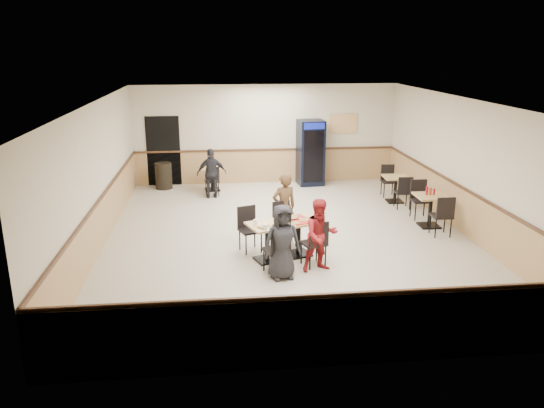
{
  "coord_description": "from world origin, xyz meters",
  "views": [
    {
      "loc": [
        -1.55,
        -11.02,
        4.1
      ],
      "look_at": [
        -0.4,
        -0.5,
        0.93
      ],
      "focal_mm": 35.0,
      "sensor_mm": 36.0,
      "label": 1
    }
  ],
  "objects": [
    {
      "name": "side_table_near_chair_south",
      "position": [
        3.42,
        -0.26,
        0.48
      ],
      "size": [
        0.46,
        0.46,
        0.97
      ],
      "primitive_type": null,
      "rotation": [
        0.0,
        0.0,
        3.12
      ],
      "color": "black",
      "rests_on": "ground"
    },
    {
      "name": "diner_woman_right",
      "position": [
        0.36,
        -1.87,
        0.7
      ],
      "size": [
        0.78,
        0.66,
        1.4
      ],
      "primitive_type": "imported",
      "rotation": [
        0.0,
        0.0,
        0.21
      ],
      "color": "maroon",
      "rests_on": "ground"
    },
    {
      "name": "ground",
      "position": [
        0.0,
        0.0,
        0.0
      ],
      "size": [
        10.0,
        10.0,
        0.0
      ],
      "primitive_type": "plane",
      "color": "beige",
      "rests_on": "ground"
    },
    {
      "name": "side_table_far_chair_north",
      "position": [
        3.29,
        3.0,
        0.45
      ],
      "size": [
        0.44,
        0.44,
        0.9
      ],
      "primitive_type": null,
      "rotation": [
        0.0,
        0.0,
        -0.06
      ],
      "color": "black",
      "rests_on": "ground"
    },
    {
      "name": "side_table_near_chair_north",
      "position": [
        3.42,
        0.96,
        0.48
      ],
      "size": [
        0.46,
        0.46,
        0.97
      ],
      "primitive_type": null,
      "rotation": [
        0.0,
        0.0,
        -0.02
      ],
      "color": "black",
      "rests_on": "ground"
    },
    {
      "name": "lone_diner",
      "position": [
        -1.67,
        3.41,
        0.69
      ],
      "size": [
        0.84,
        0.4,
        1.39
      ],
      "primitive_type": "imported",
      "rotation": [
        0.0,
        0.0,
        3.22
      ],
      "color": "#222227",
      "rests_on": "ground"
    },
    {
      "name": "pepsi_cooler",
      "position": [
        1.33,
        4.59,
        0.98
      ],
      "size": [
        0.8,
        0.81,
        1.97
      ],
      "rotation": [
        0.0,
        0.0,
        0.08
      ],
      "color": "black",
      "rests_on": "ground"
    },
    {
      "name": "main_chairs",
      "position": [
        -0.3,
        -1.19,
        0.48
      ],
      "size": [
        1.72,
        1.97,
        0.95
      ],
      "rotation": [
        0.0,
        0.0,
        0.34
      ],
      "color": "black",
      "rests_on": "ground"
    },
    {
      "name": "diner_man_opposite",
      "position": [
        -0.11,
        -0.22,
        0.76
      ],
      "size": [
        0.64,
        0.52,
        1.52
      ],
      "primitive_type": "imported",
      "rotation": [
        0.0,
        0.0,
        3.46
      ],
      "color": "brown",
      "rests_on": "ground"
    },
    {
      "name": "room_shell",
      "position": [
        1.78,
        2.55,
        0.58
      ],
      "size": [
        10.0,
        10.0,
        10.0
      ],
      "color": "silver",
      "rests_on": "ground"
    },
    {
      "name": "trash_bin",
      "position": [
        -3.1,
        4.55,
        0.39
      ],
      "size": [
        0.49,
        0.49,
        0.78
      ],
      "primitive_type": "cylinder",
      "color": "black",
      "rests_on": "ground"
    },
    {
      "name": "main_table",
      "position": [
        -0.25,
        -1.18,
        0.5
      ],
      "size": [
        1.56,
        1.13,
        0.75
      ],
      "rotation": [
        0.0,
        0.0,
        0.34
      ],
      "color": "black",
      "rests_on": "ground"
    },
    {
      "name": "side_table_far",
      "position": [
        3.29,
        2.43,
        0.47
      ],
      "size": [
        0.7,
        0.7,
        0.71
      ],
      "rotation": [
        0.0,
        0.0,
        -0.06
      ],
      "color": "black",
      "rests_on": "ground"
    },
    {
      "name": "side_table_far_chair_south",
      "position": [
        3.29,
        1.86,
        0.45
      ],
      "size": [
        0.44,
        0.44,
        0.9
      ],
      "primitive_type": null,
      "rotation": [
        0.0,
        0.0,
        3.09
      ],
      "color": "black",
      "rests_on": "ground"
    },
    {
      "name": "tabletop_clutter",
      "position": [
        -0.16,
        -1.2,
        0.78
      ],
      "size": [
        1.25,
        0.89,
        0.12
      ],
      "rotation": [
        0.0,
        0.0,
        0.34
      ],
      "color": "#B10F0B",
      "rests_on": "main_table"
    },
    {
      "name": "back_table",
      "position": [
        -1.67,
        4.2,
        0.46
      ],
      "size": [
        0.74,
        0.74,
        0.7
      ],
      "rotation": [
        0.0,
        0.0,
        0.14
      ],
      "color": "black",
      "rests_on": "ground"
    },
    {
      "name": "diner_woman_left",
      "position": [
        -0.4,
        -2.13,
        0.7
      ],
      "size": [
        0.75,
        0.56,
        1.4
      ],
      "primitive_type": "imported",
      "rotation": [
        0.0,
        0.0,
        0.18
      ],
      "color": "#222227",
      "rests_on": "ground"
    },
    {
      "name": "back_table_chair_lone",
      "position": [
        -1.67,
        3.64,
        0.44
      ],
      "size": [
        0.46,
        0.46,
        0.88
      ],
      "primitive_type": null,
      "rotation": [
        0.0,
        0.0,
        3.29
      ],
      "color": "black",
      "rests_on": "ground"
    },
    {
      "name": "side_table_near",
      "position": [
        3.42,
        0.35,
        0.51
      ],
      "size": [
        0.73,
        0.73,
        0.76
      ],
      "rotation": [
        0.0,
        0.0,
        -0.02
      ],
      "color": "black",
      "rests_on": "ground"
    },
    {
      "name": "condiment_caddy",
      "position": [
        3.39,
        0.4,
        0.85
      ],
      "size": [
        0.23,
        0.06,
        0.2
      ],
      "color": "#AD0C22",
      "rests_on": "side_table_near"
    }
  ]
}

